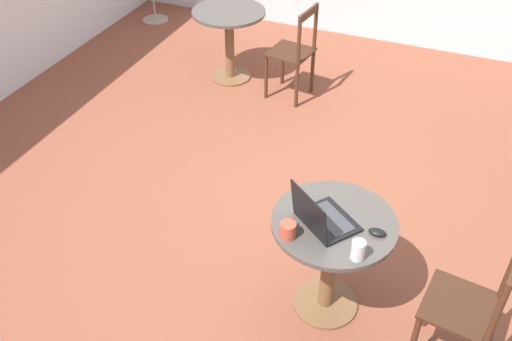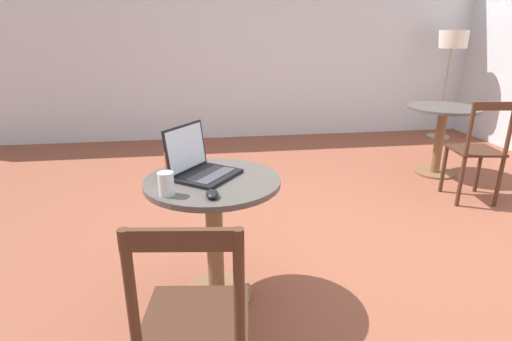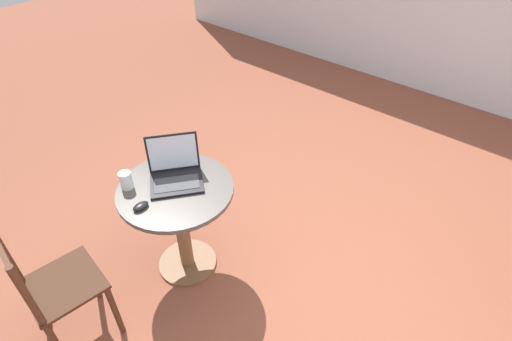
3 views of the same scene
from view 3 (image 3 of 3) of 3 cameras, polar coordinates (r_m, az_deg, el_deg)
name	(u,v)px [view 3 (image 3 of 3)]	position (r m, az deg, el deg)	size (l,w,h in m)	color
ground_plane	(312,276)	(2.95, 8.00, -14.66)	(16.00, 16.00, 0.00)	brown
cafe_table_near	(179,211)	(2.64, -10.93, -5.65)	(0.72, 0.72, 0.73)	brown
chair_near_front	(56,289)	(2.55, -26.61, -14.87)	(0.43, 0.43, 0.93)	#472819
laptop	(175,172)	(2.54, -11.44, -0.28)	(0.42, 0.43, 0.27)	black
mouse	(141,206)	(2.41, -16.15, -4.92)	(0.06, 0.10, 0.03)	black
mug	(177,153)	(2.71, -11.22, 2.40)	(0.13, 0.09, 0.09)	#C64C38
drinking_glass	(126,180)	(2.55, -18.09, -1.35)	(0.08, 0.08, 0.11)	silver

